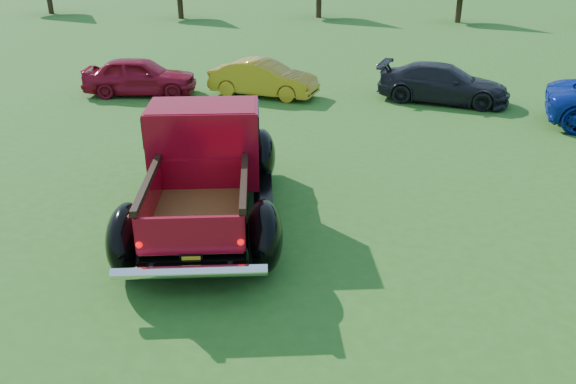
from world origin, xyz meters
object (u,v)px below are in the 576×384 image
object	(u,v)px
show_car_red	(140,76)
show_car_grey	(443,83)
pickup_truck	(206,161)
show_car_yellow	(264,78)

from	to	relation	value
show_car_red	show_car_grey	distance (m)	10.03
pickup_truck	show_car_grey	bearing A→B (deg)	47.44
pickup_truck	show_car_yellow	distance (m)	8.71
pickup_truck	show_car_red	distance (m)	9.51
show_car_yellow	show_car_red	bearing A→B (deg)	106.92
show_car_yellow	show_car_grey	size ratio (longest dim) A/B	0.87
pickup_truck	show_car_red	xyz separation A→B (m)	(-4.87, 8.16, -0.36)
show_car_grey	show_car_yellow	bearing A→B (deg)	104.52
pickup_truck	show_car_yellow	world-z (taller)	pickup_truck
show_car_red	show_car_yellow	distance (m)	4.17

